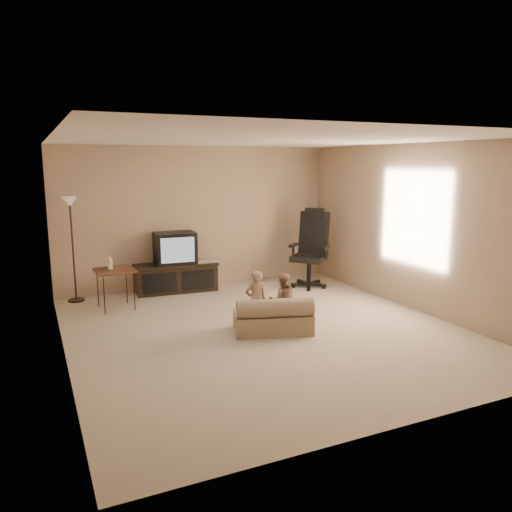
# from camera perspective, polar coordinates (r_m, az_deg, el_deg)

# --- Properties ---
(floor) EXTENTS (5.50, 5.50, 0.00)m
(floor) POSITION_cam_1_polar(r_m,az_deg,el_deg) (6.78, 0.90, -8.42)
(floor) COLOR #BCB195
(floor) RESTS_ON ground
(room_shell) EXTENTS (5.50, 5.50, 5.50)m
(room_shell) POSITION_cam_1_polar(r_m,az_deg,el_deg) (6.45, 0.94, 4.44)
(room_shell) COLOR white
(room_shell) RESTS_ON floor
(tv_stand) EXTENTS (1.47, 0.63, 1.04)m
(tv_stand) POSITION_cam_1_polar(r_m,az_deg,el_deg) (8.76, -9.13, -1.25)
(tv_stand) COLOR black
(tv_stand) RESTS_ON floor
(office_chair) EXTENTS (0.91, 0.91, 1.41)m
(office_chair) POSITION_cam_1_polar(r_m,az_deg,el_deg) (9.04, 6.25, -0.32)
(office_chair) COLOR black
(office_chair) RESTS_ON floor
(side_table) EXTENTS (0.60, 0.60, 0.84)m
(side_table) POSITION_cam_1_polar(r_m,az_deg,el_deg) (7.88, -15.89, -1.61)
(side_table) COLOR brown
(side_table) RESTS_ON floor
(floor_lamp) EXTENTS (0.26, 0.26, 1.68)m
(floor_lamp) POSITION_cam_1_polar(r_m,az_deg,el_deg) (8.41, -20.35, 3.24)
(floor_lamp) COLOR black
(floor_lamp) RESTS_ON floor
(child_sofa) EXTENTS (1.13, 0.85, 0.50)m
(child_sofa) POSITION_cam_1_polar(r_m,az_deg,el_deg) (6.61, 2.00, -7.10)
(child_sofa) COLOR gray
(child_sofa) RESTS_ON floor
(toddler_left) EXTENTS (0.32, 0.24, 0.82)m
(toddler_left) POSITION_cam_1_polar(r_m,az_deg,el_deg) (6.63, 0.01, -5.14)
(toddler_left) COLOR tan
(toddler_left) RESTS_ON floor
(toddler_right) EXTENTS (0.42, 0.32, 0.76)m
(toddler_right) POSITION_cam_1_polar(r_m,az_deg,el_deg) (6.76, 3.06, -5.11)
(toddler_right) COLOR tan
(toddler_right) RESTS_ON floor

